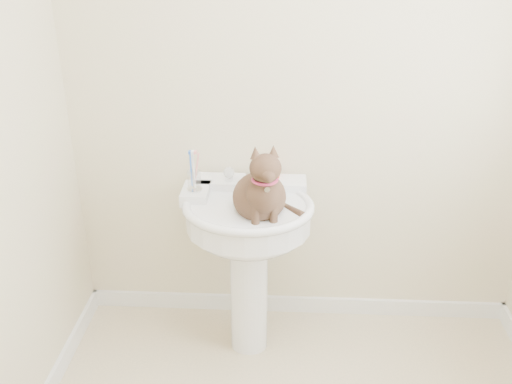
# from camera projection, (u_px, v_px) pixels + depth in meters

# --- Properties ---
(wall_back) EXTENTS (2.20, 0.00, 2.50)m
(wall_back) POSITION_uv_depth(u_px,v_px,m) (304.00, 83.00, 2.55)
(wall_back) COLOR beige
(wall_back) RESTS_ON ground
(baseboard_back) EXTENTS (2.20, 0.02, 0.09)m
(baseboard_back) POSITION_uv_depth(u_px,v_px,m) (296.00, 304.00, 3.06)
(baseboard_back) COLOR white
(baseboard_back) RESTS_ON floor
(pedestal_sink) EXTENTS (0.60, 0.58, 0.82)m
(pedestal_sink) POSITION_uv_depth(u_px,v_px,m) (248.00, 232.00, 2.56)
(pedestal_sink) COLOR white
(pedestal_sink) RESTS_ON floor
(faucet) EXTENTS (0.28, 0.12, 0.14)m
(faucet) POSITION_uv_depth(u_px,v_px,m) (250.00, 175.00, 2.60)
(faucet) COLOR silver
(faucet) RESTS_ON pedestal_sink
(soap_bar) EXTENTS (0.09, 0.06, 0.03)m
(soap_bar) POSITION_uv_depth(u_px,v_px,m) (270.00, 173.00, 2.68)
(soap_bar) COLOR #F94927
(soap_bar) RESTS_ON pedestal_sink
(toothbrush_cup) EXTENTS (0.07, 0.07, 0.19)m
(toothbrush_cup) POSITION_uv_depth(u_px,v_px,m) (194.00, 180.00, 2.52)
(toothbrush_cup) COLOR silver
(toothbrush_cup) RESTS_ON pedestal_sink
(cat) EXTENTS (0.25, 0.32, 0.46)m
(cat) POSITION_uv_depth(u_px,v_px,m) (261.00, 193.00, 2.38)
(cat) COLOR brown
(cat) RESTS_ON pedestal_sink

